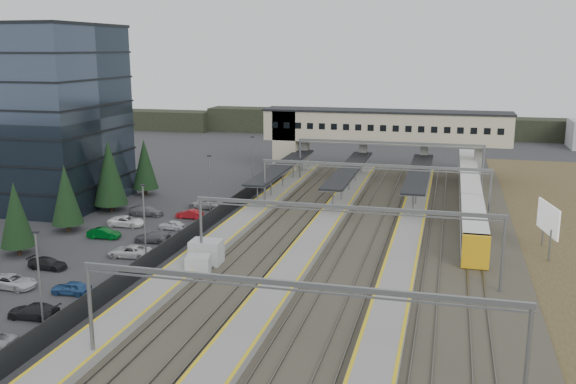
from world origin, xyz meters
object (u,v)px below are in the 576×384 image
(relay_cabin_near, at_px, (206,253))
(relay_cabin_far, at_px, (198,266))
(train, at_px, (470,192))
(footbridge, at_px, (368,130))
(office_building, at_px, (21,115))
(billboard, at_px, (548,220))

(relay_cabin_near, distance_m, relay_cabin_far, 3.39)
(relay_cabin_near, distance_m, train, 41.14)
(footbridge, height_order, train, footbridge)
(office_building, height_order, train, office_building)
(train, bearing_deg, footbridge, 133.54)
(office_building, height_order, footbridge, office_building)
(office_building, height_order, relay_cabin_far, office_building)
(relay_cabin_far, bearing_deg, billboard, 25.29)
(billboard, bearing_deg, footbridge, 122.55)
(relay_cabin_far, height_order, footbridge, footbridge)
(office_building, bearing_deg, relay_cabin_far, -33.01)
(office_building, relative_size, train, 0.44)
(office_building, distance_m, relay_cabin_near, 40.64)
(train, bearing_deg, relay_cabin_far, -125.68)
(relay_cabin_near, xyz_separation_m, train, (25.85, 32.00, 0.63))
(relay_cabin_far, xyz_separation_m, train, (25.38, 35.34, 0.87))
(footbridge, distance_m, train, 24.41)
(relay_cabin_near, height_order, footbridge, footbridge)
(relay_cabin_near, bearing_deg, train, 51.06)
(relay_cabin_far, xyz_separation_m, footbridge, (9.08, 52.49, 6.91))
(relay_cabin_far, relative_size, train, 0.05)
(footbridge, bearing_deg, train, -46.46)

